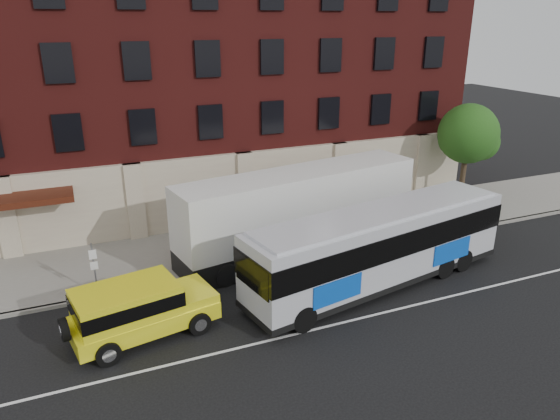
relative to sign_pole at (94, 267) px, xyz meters
name	(u,v)px	position (x,y,z in m)	size (l,w,h in m)	color
ground	(347,330)	(8.50, -6.15, -1.45)	(120.00, 120.00, 0.00)	black
sidewalk	(263,240)	(8.50, 2.85, -1.38)	(60.00, 6.00, 0.15)	gray
kerb	(285,263)	(8.50, -0.15, -1.38)	(60.00, 0.25, 0.15)	gray
lane_line	(341,323)	(8.50, -5.65, -1.45)	(60.00, 0.12, 0.01)	white
building	(215,79)	(8.49, 10.77, 6.13)	(30.00, 12.10, 15.00)	#591715
sign_pole	(94,267)	(0.00, 0.00, 0.00)	(0.30, 0.20, 2.50)	gray
street_tree	(469,136)	(22.04, 3.34, 2.96)	(3.60, 3.60, 6.20)	#34271A
city_bus	(380,244)	(11.51, -3.49, 0.48)	(13.05, 5.02, 3.50)	silver
yellow_suv	(137,308)	(1.19, -3.53, -0.24)	(5.68, 3.17, 2.11)	#FFF81C
shipping_container	(300,213)	(9.75, 0.94, 0.63)	(12.85, 4.71, 4.20)	black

